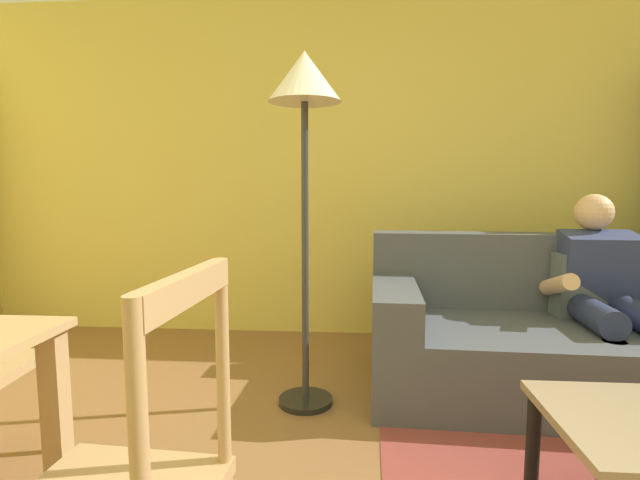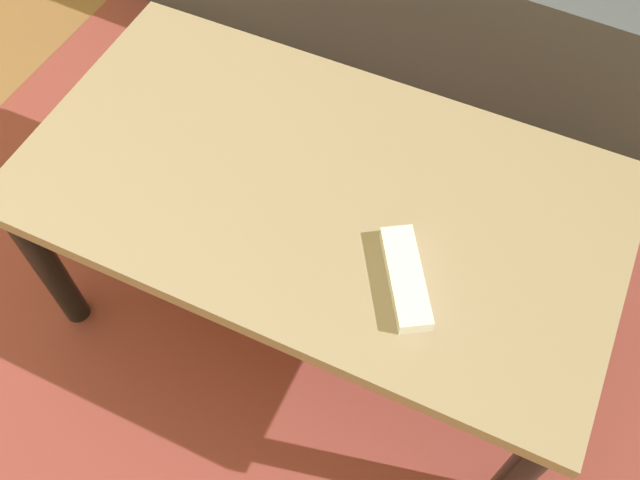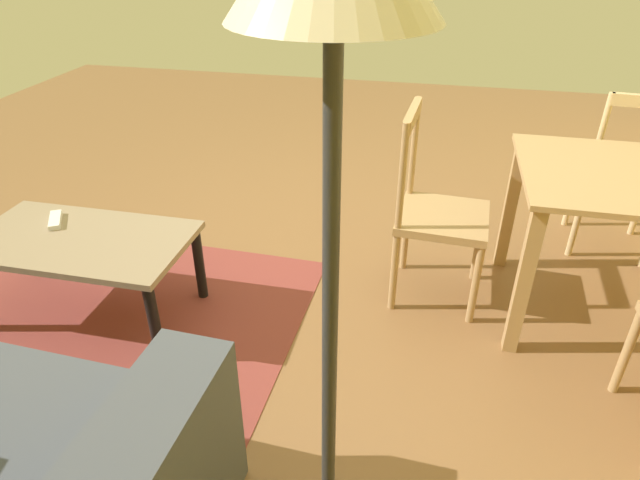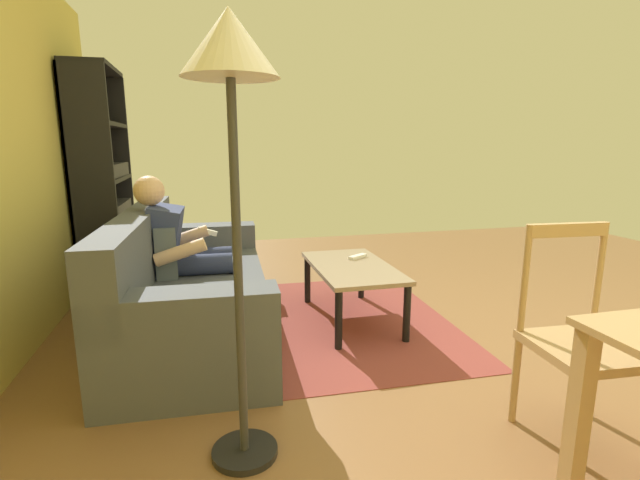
{
  "view_description": "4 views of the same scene",
  "coord_description": "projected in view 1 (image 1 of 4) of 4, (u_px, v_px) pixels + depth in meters",
  "views": [
    {
      "loc": [
        -0.13,
        -0.78,
        1.12
      ],
      "look_at": [
        -0.27,
        1.17,
        0.9
      ],
      "focal_mm": 26.12,
      "sensor_mm": 36.0,
      "label": 1
    },
    {
      "loc": [
        1.27,
        -0.0,
        1.34
      ],
      "look_at": [
        0.98,
        0.62,
        0.26
      ],
      "focal_mm": 38.87,
      "sensor_mm": 36.0,
      "label": 2
    },
    {
      "loc": [
        -0.56,
        2.45,
        1.68
      ],
      "look_at": [
        -0.27,
        1.17,
        0.9
      ],
      "focal_mm": 30.46,
      "sensor_mm": 36.0,
      "label": 3
    },
    {
      "loc": [
        -2.14,
        1.64,
        1.31
      ],
      "look_at": [
        -0.27,
        1.17,
        0.9
      ],
      "focal_mm": 25.85,
      "sensor_mm": 36.0,
      "label": 4
    }
  ],
  "objects": [
    {
      "name": "wall_back",
      "position": [
        372.0,
        169.0,
        3.52
      ],
      "size": [
        6.13,
        0.12,
        2.52
      ],
      "primitive_type": "cube",
      "color": "#DBC660",
      "rests_on": "ground_plane"
    },
    {
      "name": "floor_lamp",
      "position": [
        305.0,
        110.0,
        2.27
      ],
      "size": [
        0.36,
        0.36,
        1.78
      ],
      "color": "black",
      "rests_on": "ground_plane"
    },
    {
      "name": "couch",
      "position": [
        568.0,
        337.0,
        2.56
      ],
      "size": [
        2.18,
        1.02,
        0.85
      ],
      "color": "#474C56",
      "rests_on": "ground_plane"
    },
    {
      "name": "person_lounging",
      "position": [
        606.0,
        292.0,
        2.53
      ],
      "size": [
        0.6,
        0.86,
        1.09
      ],
      "color": "navy",
      "rests_on": "ground_plane"
    }
  ]
}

